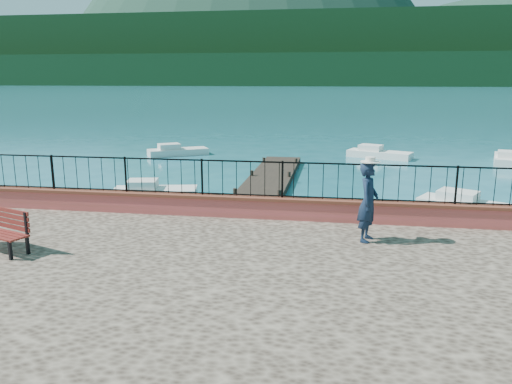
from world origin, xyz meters
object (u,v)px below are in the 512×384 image
(boat_3, at_px, (178,149))
(boat_0, at_px, (155,189))
(boat_4, at_px, (380,151))
(person, at_px, (368,202))
(boat_1, at_px, (474,203))
(boat_5, at_px, (507,156))

(boat_3, bearing_deg, boat_0, -107.72)
(boat_3, xyz_separation_m, boat_4, (12.75, 1.05, 0.00))
(boat_0, bearing_deg, boat_3, 91.75)
(person, height_order, boat_1, person)
(boat_4, xyz_separation_m, boat_5, (7.21, -0.81, 0.00))
(person, distance_m, boat_5, 21.63)
(boat_0, xyz_separation_m, boat_3, (-2.70, 11.41, 0.00))
(boat_0, distance_m, boat_4, 16.00)
(boat_1, relative_size, boat_5, 1.10)
(boat_5, bearing_deg, boat_3, 106.59)
(boat_1, relative_size, boat_3, 1.02)
(person, bearing_deg, boat_5, -9.20)
(person, relative_size, boat_3, 0.49)
(person, height_order, boat_4, person)
(boat_1, xyz_separation_m, boat_4, (-2.39, 12.86, 0.00))
(boat_0, bearing_deg, boat_4, 39.54)
(boat_3, relative_size, boat_4, 0.97)
(boat_3, height_order, boat_5, same)
(boat_5, bearing_deg, boat_4, 99.49)
(person, distance_m, boat_4, 20.52)
(person, height_order, boat_0, person)
(person, bearing_deg, boat_4, 10.44)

